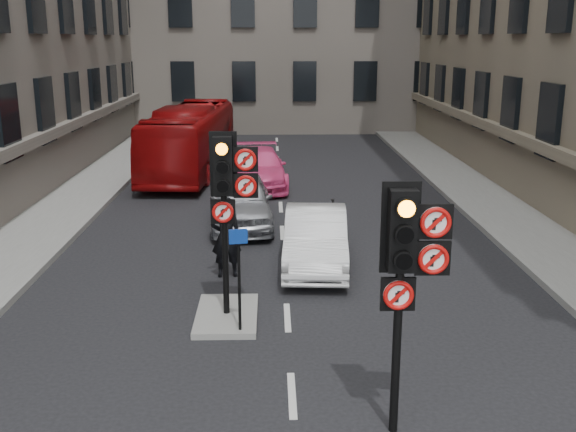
{
  "coord_description": "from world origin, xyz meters",
  "views": [
    {
      "loc": [
        -0.3,
        -7.39,
        5.38
      ],
      "look_at": [
        -0.04,
        3.08,
        2.6
      ],
      "focal_mm": 42.0,
      "sensor_mm": 36.0,
      "label": 1
    }
  ],
  "objects_px": {
    "signal_near": "(407,257)",
    "bus_red": "(190,139)",
    "motorcyclist": "(226,237)",
    "car_pink": "(259,168)",
    "signal_far": "(228,185)",
    "info_sign": "(239,265)",
    "motorcycle": "(333,218)",
    "car_white": "(316,238)",
    "car_silver": "(241,200)"
  },
  "relations": [
    {
      "from": "signal_near",
      "to": "signal_far",
      "type": "relative_size",
      "value": 1.0
    },
    {
      "from": "signal_far",
      "to": "motorcycle",
      "type": "distance_m",
      "value": 6.64
    },
    {
      "from": "bus_red",
      "to": "motorcycle",
      "type": "xyz_separation_m",
      "value": [
        5.0,
        -9.22,
        -0.88
      ]
    },
    {
      "from": "signal_far",
      "to": "bus_red",
      "type": "xyz_separation_m",
      "value": [
        -2.47,
        14.94,
        -1.34
      ]
    },
    {
      "from": "car_silver",
      "to": "bus_red",
      "type": "relative_size",
      "value": 0.45
    },
    {
      "from": "car_pink",
      "to": "bus_red",
      "type": "relative_size",
      "value": 0.49
    },
    {
      "from": "bus_red",
      "to": "info_sign",
      "type": "height_order",
      "value": "bus_red"
    },
    {
      "from": "car_silver",
      "to": "signal_near",
      "type": "bearing_deg",
      "value": -79.41
    },
    {
      "from": "signal_near",
      "to": "car_white",
      "type": "relative_size",
      "value": 0.85
    },
    {
      "from": "signal_far",
      "to": "signal_near",
      "type": "bearing_deg",
      "value": -56.98
    },
    {
      "from": "signal_near",
      "to": "info_sign",
      "type": "height_order",
      "value": "signal_near"
    },
    {
      "from": "bus_red",
      "to": "signal_near",
      "type": "bearing_deg",
      "value": -70.96
    },
    {
      "from": "motorcyclist",
      "to": "car_pink",
      "type": "bearing_deg",
      "value": -99.26
    },
    {
      "from": "signal_far",
      "to": "car_pink",
      "type": "relative_size",
      "value": 0.75
    },
    {
      "from": "signal_near",
      "to": "bus_red",
      "type": "bearing_deg",
      "value": 104.98
    },
    {
      "from": "motorcyclist",
      "to": "signal_far",
      "type": "bearing_deg",
      "value": 89.67
    },
    {
      "from": "signal_far",
      "to": "motorcycle",
      "type": "relative_size",
      "value": 2.2
    },
    {
      "from": "bus_red",
      "to": "motorcyclist",
      "type": "relative_size",
      "value": 5.15
    },
    {
      "from": "signal_near",
      "to": "motorcyclist",
      "type": "distance_m",
      "value": 7.22
    },
    {
      "from": "car_white",
      "to": "bus_red",
      "type": "xyz_separation_m",
      "value": [
        -4.34,
        11.78,
        0.67
      ]
    },
    {
      "from": "bus_red",
      "to": "car_white",
      "type": "bearing_deg",
      "value": -65.71
    },
    {
      "from": "motorcycle",
      "to": "motorcyclist",
      "type": "height_order",
      "value": "motorcyclist"
    },
    {
      "from": "car_white",
      "to": "motorcycle",
      "type": "distance_m",
      "value": 2.66
    },
    {
      "from": "bus_red",
      "to": "motorcyclist",
      "type": "height_order",
      "value": "bus_red"
    },
    {
      "from": "motorcycle",
      "to": "motorcyclist",
      "type": "distance_m",
      "value": 4.32
    },
    {
      "from": "signal_far",
      "to": "car_white",
      "type": "relative_size",
      "value": 0.85
    },
    {
      "from": "signal_far",
      "to": "motorcyclist",
      "type": "distance_m",
      "value": 3.01
    },
    {
      "from": "car_pink",
      "to": "motorcycle",
      "type": "relative_size",
      "value": 2.93
    },
    {
      "from": "bus_red",
      "to": "motorcyclist",
      "type": "bearing_deg",
      "value": -75.81
    },
    {
      "from": "motorcycle",
      "to": "motorcyclist",
      "type": "relative_size",
      "value": 0.85
    },
    {
      "from": "car_silver",
      "to": "info_sign",
      "type": "relative_size",
      "value": 2.26
    },
    {
      "from": "bus_red",
      "to": "motorcycle",
      "type": "distance_m",
      "value": 10.52
    },
    {
      "from": "car_pink",
      "to": "motorcyclist",
      "type": "relative_size",
      "value": 2.5
    },
    {
      "from": "car_white",
      "to": "signal_near",
      "type": "bearing_deg",
      "value": -80.54
    },
    {
      "from": "info_sign",
      "to": "car_pink",
      "type": "bearing_deg",
      "value": 79.54
    },
    {
      "from": "car_white",
      "to": "motorcyclist",
      "type": "distance_m",
      "value": 2.24
    },
    {
      "from": "car_silver",
      "to": "motorcyclist",
      "type": "distance_m",
      "value": 4.41
    },
    {
      "from": "signal_far",
      "to": "car_white",
      "type": "height_order",
      "value": "signal_far"
    },
    {
      "from": "bus_red",
      "to": "motorcyclist",
      "type": "xyz_separation_m",
      "value": [
        2.23,
        -12.5,
        -0.41
      ]
    },
    {
      "from": "car_silver",
      "to": "car_white",
      "type": "height_order",
      "value": "car_silver"
    },
    {
      "from": "car_pink",
      "to": "car_white",
      "type": "bearing_deg",
      "value": -84.35
    },
    {
      "from": "car_white",
      "to": "motorcycle",
      "type": "xyz_separation_m",
      "value": [
        0.66,
        2.57,
        -0.2
      ]
    },
    {
      "from": "car_silver",
      "to": "car_white",
      "type": "relative_size",
      "value": 1.05
    },
    {
      "from": "info_sign",
      "to": "motorcycle",
      "type": "bearing_deg",
      "value": 60.63
    },
    {
      "from": "signal_near",
      "to": "bus_red",
      "type": "relative_size",
      "value": 0.36
    },
    {
      "from": "bus_red",
      "to": "info_sign",
      "type": "xyz_separation_m",
      "value": [
        2.68,
        -15.75,
        0.02
      ]
    },
    {
      "from": "car_pink",
      "to": "car_silver",
      "type": "bearing_deg",
      "value": -98.48
    },
    {
      "from": "signal_near",
      "to": "car_white",
      "type": "bearing_deg",
      "value": 95.8
    },
    {
      "from": "car_silver",
      "to": "car_pink",
      "type": "height_order",
      "value": "car_silver"
    },
    {
      "from": "info_sign",
      "to": "motorcyclist",
      "type": "bearing_deg",
      "value": 88.01
    }
  ]
}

